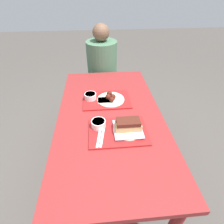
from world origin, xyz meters
TOP-DOWN VIEW (x-y plane):
  - ground_plane at (0.00, 0.00)m, footprint 12.00×12.00m
  - picnic_table at (0.00, 0.00)m, footprint 0.82×1.53m
  - picnic_bench_far at (0.00, 0.98)m, footprint 0.78×0.28m
  - tray_near at (0.04, -0.20)m, footprint 0.41×0.29m
  - tray_far at (-0.01, 0.20)m, footprint 0.41×0.29m
  - bowl_coleslaw_near at (-0.09, -0.14)m, footprint 0.10×0.10m
  - brisket_sandwich_plate at (0.11, -0.20)m, footprint 0.21×0.21m
  - plastic_fork_near at (-0.10, -0.26)m, footprint 0.04×0.17m
  - plastic_knife_near at (-0.07, -0.26)m, footprint 0.05×0.17m
  - condiment_packet at (0.03, -0.14)m, footprint 0.04×0.03m
  - bowl_coleslaw_far at (-0.15, 0.22)m, footprint 0.10×0.10m
  - wings_plate_far at (0.02, 0.19)m, footprint 0.24×0.24m
  - napkin_far at (-0.03, 0.18)m, footprint 0.13×0.09m
  - person_seated_across at (-0.02, 0.98)m, footprint 0.36×0.36m

SIDE VIEW (x-z plane):
  - ground_plane at x=0.00m, z-range 0.00..0.00m
  - picnic_bench_far at x=0.00m, z-range 0.15..0.62m
  - picnic_table at x=0.00m, z-range 0.27..1.01m
  - tray_near at x=0.04m, z-range 0.74..0.75m
  - tray_far at x=-0.01m, z-range 0.74..0.75m
  - plastic_fork_near at x=-0.10m, z-range 0.75..0.76m
  - plastic_knife_near at x=-0.07m, z-range 0.75..0.76m
  - condiment_packet at x=0.03m, z-range 0.75..0.76m
  - napkin_far at x=-0.03m, z-range 0.75..0.76m
  - wings_plate_far at x=0.02m, z-range 0.74..0.80m
  - person_seated_across at x=-0.02m, z-range 0.40..1.15m
  - bowl_coleslaw_near at x=-0.09m, z-range 0.75..0.80m
  - bowl_coleslaw_far at x=-0.15m, z-range 0.75..0.80m
  - brisket_sandwich_plate at x=0.11m, z-range 0.74..0.83m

